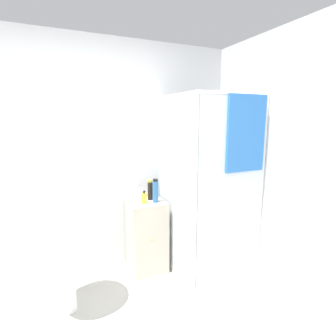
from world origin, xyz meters
name	(u,v)px	position (x,y,z in m)	size (l,w,h in m)	color
wall_back	(82,162)	(0.00, 1.70, 1.25)	(6.40, 0.06, 2.50)	silver
shower_enclosure	(208,222)	(1.22, 1.18, 0.58)	(0.81, 0.84, 1.92)	white
vanity_cabinet	(147,236)	(0.62, 1.48, 0.40)	(0.39, 0.38, 0.80)	beige
sink	(63,241)	(-0.25, 1.16, 0.66)	(0.54, 0.54, 0.98)	white
soap_dispenser	(144,198)	(0.58, 1.44, 0.86)	(0.06, 0.06, 0.14)	yellow
shampoo_bottle_tall_black	(150,190)	(0.69, 1.53, 0.91)	(0.06, 0.06, 0.22)	black
shampoo_bottle_blue	(155,191)	(0.71, 1.43, 0.93)	(0.06, 0.06, 0.26)	#2D66A3
lotion_bottle_white	(141,195)	(0.58, 1.54, 0.86)	(0.06, 0.06, 0.14)	white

